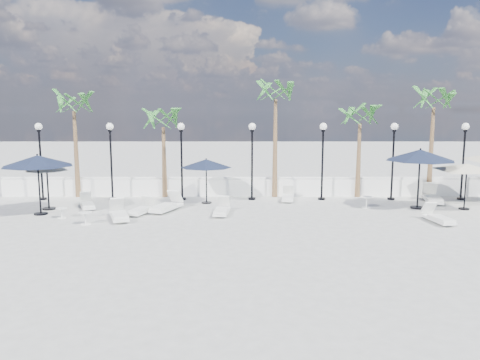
{
  "coord_description": "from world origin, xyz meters",
  "views": [
    {
      "loc": [
        -0.62,
        -16.58,
        4.47
      ],
      "look_at": [
        -0.6,
        3.16,
        1.5
      ],
      "focal_mm": 35.0,
      "sensor_mm": 36.0,
      "label": 1
    }
  ],
  "objects_px": {
    "lounger_4": "(167,206)",
    "lounger_7": "(432,197)",
    "lounger_3": "(222,210)",
    "parasol_navy_mid": "(206,164)",
    "lounger_1": "(142,209)",
    "lounger_6": "(288,196)",
    "lounger_2": "(119,214)",
    "parasol_cream_small": "(47,166)",
    "lounger_5": "(438,217)",
    "parasol_cream_sq_a": "(467,164)",
    "parasol_navy_right": "(420,155)",
    "parasol_navy_left": "(38,161)",
    "lounger_0": "(87,204)"
  },
  "relations": [
    {
      "from": "lounger_2",
      "to": "lounger_6",
      "type": "distance_m",
      "value": 8.39
    },
    {
      "from": "lounger_1",
      "to": "lounger_7",
      "type": "xyz_separation_m",
      "value": [
        13.61,
        2.47,
        0.05
      ]
    },
    {
      "from": "lounger_2",
      "to": "lounger_3",
      "type": "relative_size",
      "value": 1.13
    },
    {
      "from": "lounger_3",
      "to": "lounger_7",
      "type": "relative_size",
      "value": 0.8
    },
    {
      "from": "lounger_3",
      "to": "parasol_navy_mid",
      "type": "distance_m",
      "value": 3.14
    },
    {
      "from": "parasol_cream_small",
      "to": "lounger_5",
      "type": "bearing_deg",
      "value": -8.75
    },
    {
      "from": "parasol_cream_sq_a",
      "to": "parasol_cream_small",
      "type": "distance_m",
      "value": 18.84
    },
    {
      "from": "parasol_navy_mid",
      "to": "parasol_navy_right",
      "type": "height_order",
      "value": "parasol_navy_right"
    },
    {
      "from": "parasol_navy_left",
      "to": "parasol_cream_sq_a",
      "type": "xyz_separation_m",
      "value": [
        18.77,
        1.01,
        -0.24
      ]
    },
    {
      "from": "lounger_5",
      "to": "lounger_6",
      "type": "distance_m",
      "value": 7.17
    },
    {
      "from": "parasol_cream_sq_a",
      "to": "parasol_navy_right",
      "type": "bearing_deg",
      "value": 173.35
    },
    {
      "from": "parasol_navy_left",
      "to": "parasol_navy_right",
      "type": "distance_m",
      "value": 16.78
    },
    {
      "from": "lounger_4",
      "to": "parasol_navy_right",
      "type": "distance_m",
      "value": 11.61
    },
    {
      "from": "parasol_navy_right",
      "to": "parasol_navy_left",
      "type": "bearing_deg",
      "value": -175.73
    },
    {
      "from": "lounger_5",
      "to": "parasol_navy_right",
      "type": "xyz_separation_m",
      "value": [
        0.22,
        2.75,
        2.21
      ]
    },
    {
      "from": "parasol_navy_left",
      "to": "lounger_7",
      "type": "bearing_deg",
      "value": 8.13
    },
    {
      "from": "lounger_7",
      "to": "lounger_5",
      "type": "bearing_deg",
      "value": -96.94
    },
    {
      "from": "lounger_5",
      "to": "parasol_navy_right",
      "type": "bearing_deg",
      "value": 76.82
    },
    {
      "from": "lounger_3",
      "to": "lounger_1",
      "type": "bearing_deg",
      "value": -177.46
    },
    {
      "from": "lounger_6",
      "to": "lounger_7",
      "type": "bearing_deg",
      "value": 3.02
    },
    {
      "from": "parasol_cream_sq_a",
      "to": "lounger_5",
      "type": "bearing_deg",
      "value": -131.91
    },
    {
      "from": "parasol_navy_right",
      "to": "lounger_3",
      "type": "bearing_deg",
      "value": -171.76
    },
    {
      "from": "parasol_cream_sq_a",
      "to": "parasol_navy_left",
      "type": "bearing_deg",
      "value": -176.92
    },
    {
      "from": "lounger_6",
      "to": "parasol_navy_right",
      "type": "distance_m",
      "value": 6.42
    },
    {
      "from": "lounger_4",
      "to": "parasol_cream_small",
      "type": "distance_m",
      "value": 5.7
    },
    {
      "from": "lounger_1",
      "to": "parasol_cream_sq_a",
      "type": "height_order",
      "value": "parasol_cream_sq_a"
    },
    {
      "from": "lounger_2",
      "to": "parasol_cream_sq_a",
      "type": "xyz_separation_m",
      "value": [
        15.14,
        1.99,
        1.83
      ]
    },
    {
      "from": "lounger_6",
      "to": "parasol_cream_sq_a",
      "type": "relative_size",
      "value": 0.38
    },
    {
      "from": "lounger_0",
      "to": "lounger_1",
      "type": "relative_size",
      "value": 0.97
    },
    {
      "from": "parasol_navy_right",
      "to": "parasol_cream_small",
      "type": "distance_m",
      "value": 16.81
    },
    {
      "from": "lounger_2",
      "to": "parasol_navy_right",
      "type": "bearing_deg",
      "value": -10.67
    },
    {
      "from": "lounger_2",
      "to": "lounger_5",
      "type": "relative_size",
      "value": 1.11
    },
    {
      "from": "lounger_3",
      "to": "parasol_navy_left",
      "type": "xyz_separation_m",
      "value": [
        -7.82,
        0.04,
        2.1
      ]
    },
    {
      "from": "lounger_3",
      "to": "lounger_6",
      "type": "height_order",
      "value": "lounger_3"
    },
    {
      "from": "lounger_3",
      "to": "parasol_navy_mid",
      "type": "height_order",
      "value": "parasol_navy_mid"
    },
    {
      "from": "parasol_navy_mid",
      "to": "parasol_cream_sq_a",
      "type": "height_order",
      "value": "parasol_cream_sq_a"
    },
    {
      "from": "lounger_2",
      "to": "lounger_1",
      "type": "bearing_deg",
      "value": 35.82
    },
    {
      "from": "parasol_navy_mid",
      "to": "lounger_1",
      "type": "bearing_deg",
      "value": -138.19
    },
    {
      "from": "lounger_4",
      "to": "lounger_7",
      "type": "xyz_separation_m",
      "value": [
        12.61,
        1.93,
        0.02
      ]
    },
    {
      "from": "lounger_0",
      "to": "lounger_6",
      "type": "relative_size",
      "value": 0.99
    },
    {
      "from": "parasol_navy_left",
      "to": "parasol_navy_mid",
      "type": "bearing_deg",
      "value": 19.38
    },
    {
      "from": "lounger_4",
      "to": "lounger_6",
      "type": "distance_m",
      "value": 6.14
    },
    {
      "from": "lounger_1",
      "to": "lounger_4",
      "type": "height_order",
      "value": "lounger_4"
    },
    {
      "from": "lounger_7",
      "to": "parasol_navy_left",
      "type": "distance_m",
      "value": 18.25
    },
    {
      "from": "lounger_7",
      "to": "parasol_cream_small",
      "type": "relative_size",
      "value": 0.95
    },
    {
      "from": "lounger_5",
      "to": "lounger_3",
      "type": "bearing_deg",
      "value": 161.87
    },
    {
      "from": "lounger_0",
      "to": "lounger_6",
      "type": "distance_m",
      "value": 9.56
    },
    {
      "from": "lounger_5",
      "to": "parasol_cream_sq_a",
      "type": "bearing_deg",
      "value": 39.5
    },
    {
      "from": "lounger_7",
      "to": "parasol_navy_right",
      "type": "bearing_deg",
      "value": -120.34
    },
    {
      "from": "parasol_navy_mid",
      "to": "parasol_cream_small",
      "type": "relative_size",
      "value": 1.05
    }
  ]
}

